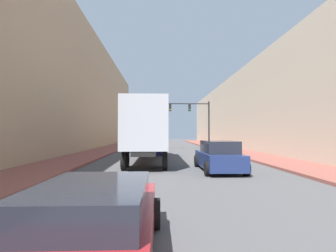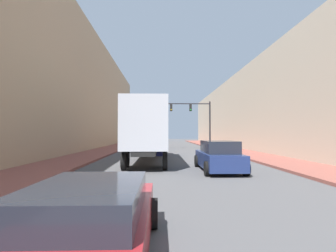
{
  "view_description": "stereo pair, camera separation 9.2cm",
  "coord_description": "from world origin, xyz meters",
  "views": [
    {
      "loc": [
        -1.06,
        0.66,
        2.02
      ],
      "look_at": [
        -0.55,
        14.9,
        2.42
      ],
      "focal_mm": 28.0,
      "sensor_mm": 36.0,
      "label": 1
    },
    {
      "loc": [
        -0.96,
        0.66,
        2.02
      ],
      "look_at": [
        -0.55,
        14.9,
        2.42
      ],
      "focal_mm": 28.0,
      "sensor_mm": 36.0,
      "label": 2
    }
  ],
  "objects": [
    {
      "name": "sidewalk_right",
      "position": [
        7.34,
        30.0,
        0.07
      ],
      "size": [
        3.47,
        80.0,
        0.15
      ],
      "color": "brown",
      "rests_on": "ground"
    },
    {
      "name": "building_left",
      "position": [
        -12.08,
        30.0,
        7.39
      ],
      "size": [
        6.0,
        80.0,
        14.78
      ],
      "color": "tan",
      "rests_on": "ground"
    },
    {
      "name": "semi_truck",
      "position": [
        -1.84,
        19.88,
        2.28
      ],
      "size": [
        2.55,
        12.29,
        4.04
      ],
      "color": "#B2B7C1",
      "rests_on": "ground"
    },
    {
      "name": "sidewalk_left",
      "position": [
        -7.34,
        30.0,
        0.07
      ],
      "size": [
        3.47,
        80.0,
        0.15
      ],
      "color": "brown",
      "rests_on": "ground"
    },
    {
      "name": "traffic_signal_gantry",
      "position": [
        3.56,
        34.38,
        4.34
      ],
      "size": [
        7.65,
        0.35,
        6.17
      ],
      "color": "black",
      "rests_on": "ground"
    },
    {
      "name": "building_right",
      "position": [
        12.08,
        30.0,
        5.02
      ],
      "size": [
        6.0,
        80.0,
        10.05
      ],
      "color": "beige",
      "rests_on": "ground"
    },
    {
      "name": "suv_car",
      "position": [
        2.18,
        14.73,
        0.77
      ],
      "size": [
        2.1,
        4.77,
        1.62
      ],
      "color": "navy",
      "rests_on": "ground"
    },
    {
      "name": "sedan_car",
      "position": [
        -2.03,
        4.73,
        0.62
      ],
      "size": [
        2.02,
        4.36,
        1.28
      ],
      "color": "maroon",
      "rests_on": "ground"
    }
  ]
}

